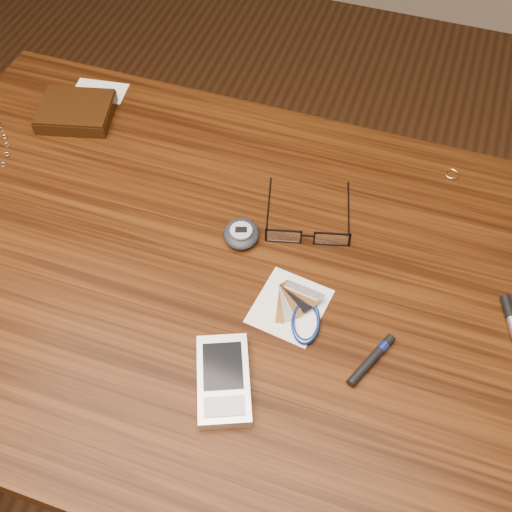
% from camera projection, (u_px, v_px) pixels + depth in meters
% --- Properties ---
extents(ground, '(3.80, 3.80, 0.00)m').
position_uv_depth(ground, '(226.00, 456.00, 1.49)').
color(ground, '#472814').
rests_on(ground, ground).
extents(desk, '(1.00, 0.70, 0.75)m').
position_uv_depth(desk, '(211.00, 307.00, 0.97)').
color(desk, '#341908').
rests_on(desk, ground).
extents(wallet_and_card, '(0.14, 0.17, 0.03)m').
position_uv_depth(wallet_and_card, '(76.00, 111.00, 1.06)').
color(wallet_and_card, black).
rests_on(wallet_and_card, desk).
extents(eyeglasses, '(0.15, 0.15, 0.03)m').
position_uv_depth(eyeglasses, '(308.00, 234.00, 0.91)').
color(eyeglasses, black).
rests_on(eyeglasses, desk).
extents(gold_ring, '(0.03, 0.03, 0.00)m').
position_uv_depth(gold_ring, '(452.00, 174.00, 0.99)').
color(gold_ring, '#E1BD6C').
rests_on(gold_ring, desk).
extents(pda_phone, '(0.10, 0.13, 0.02)m').
position_uv_depth(pda_phone, '(223.00, 380.00, 0.78)').
color(pda_phone, silver).
rests_on(pda_phone, desk).
extents(pedometer, '(0.07, 0.07, 0.02)m').
position_uv_depth(pedometer, '(241.00, 233.00, 0.91)').
color(pedometer, black).
rests_on(pedometer, desk).
extents(notepad_keys, '(0.11, 0.11, 0.01)m').
position_uv_depth(notepad_keys, '(298.00, 312.00, 0.84)').
color(notepad_keys, white).
rests_on(notepad_keys, desk).
extents(black_blue_pen, '(0.05, 0.08, 0.01)m').
position_uv_depth(black_blue_pen, '(373.00, 358.00, 0.80)').
color(black_blue_pen, black).
rests_on(black_blue_pen, desk).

